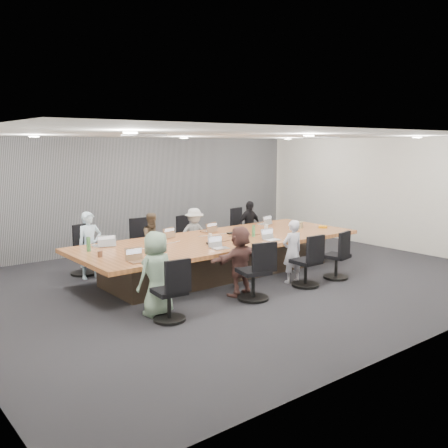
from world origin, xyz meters
TOP-DOWN VIEW (x-y plane):
  - floor at (0.00, 0.00)m, footprint 10.00×8.00m
  - ceiling at (0.00, 0.00)m, footprint 10.00×8.00m
  - wall_back at (0.00, 4.00)m, footprint 10.00×0.00m
  - wall_front at (0.00, -4.00)m, footprint 10.00×0.00m
  - wall_right at (5.00, 0.00)m, footprint 0.00×8.00m
  - curtain at (0.00, 3.92)m, footprint 9.80×0.04m
  - conference_table at (0.00, 0.50)m, footprint 6.00×2.20m
  - chair_0 at (-2.23, 2.20)m, footprint 0.70×0.70m
  - chair_1 at (-0.79, 2.20)m, footprint 0.61×0.61m
  - chair_2 at (0.29, 2.20)m, footprint 0.62×0.62m
  - chair_3 at (1.94, 2.20)m, footprint 0.69×0.69m
  - chair_4 at (-2.32, -1.20)m, footprint 0.57×0.57m
  - chair_5 at (-0.63, -1.20)m, footprint 0.69×0.69m
  - chair_6 at (0.68, -1.20)m, footprint 0.55×0.55m
  - chair_7 at (1.56, -1.20)m, footprint 0.61×0.61m
  - person_0 at (-2.23, 1.85)m, footprint 0.49×0.32m
  - laptop_0 at (-2.23, 1.30)m, footprint 0.38×0.29m
  - person_1 at (-0.79, 1.85)m, footprint 0.60×0.48m
  - laptop_1 at (-0.79, 1.30)m, footprint 0.33×0.26m
  - person_2 at (0.29, 1.85)m, footprint 0.85×0.60m
  - laptop_2 at (0.29, 1.30)m, footprint 0.37×0.30m
  - person_3 at (1.94, 1.85)m, footprint 0.73×0.31m
  - laptop_3 at (1.94, 1.30)m, footprint 0.35×0.27m
  - person_4 at (-2.32, -0.85)m, footprint 0.70×0.51m
  - laptop_4 at (-2.32, -0.30)m, footprint 0.32×0.23m
  - person_5 at (-0.63, -0.85)m, footprint 1.17×0.46m
  - laptop_5 at (-0.63, -0.30)m, footprint 0.31×0.23m
  - person_6 at (0.68, -0.85)m, footprint 0.47×0.34m
  - laptop_6 at (0.68, -0.30)m, footprint 0.31×0.21m
  - bottle_green_left at (-2.62, 0.99)m, footprint 0.09×0.09m
  - bottle_green_right at (0.65, 0.24)m, footprint 0.08×0.08m
  - bottle_clear at (-1.34, 0.64)m, footprint 0.07×0.07m
  - cup_white_far at (-0.14, 0.68)m, footprint 0.08×0.08m
  - cup_white_near at (1.54, 0.80)m, footprint 0.09×0.09m
  - mug_brown at (-2.65, 0.44)m, footprint 0.11×0.11m
  - mic_left at (-0.49, 0.18)m, footprint 0.18×0.14m
  - mic_right at (0.49, 0.77)m, footprint 0.18×0.13m
  - stapler at (-0.42, 0.18)m, footprint 0.15×0.06m
  - canvas_bag at (2.23, 0.45)m, footprint 0.29×0.27m
  - snack_packet at (2.65, 0.09)m, footprint 0.23×0.23m

SIDE VIEW (x-z plane):
  - floor at x=0.00m, z-range 0.00..0.00m
  - chair_2 at x=0.29m, z-range 0.00..0.75m
  - chair_7 at x=1.56m, z-range 0.00..0.76m
  - chair_4 at x=-2.32m, z-range 0.00..0.76m
  - chair_6 at x=0.68m, z-range 0.00..0.79m
  - conference_table at x=0.00m, z-range 0.03..0.77m
  - chair_0 at x=-2.23m, z-range 0.00..0.82m
  - chair_1 at x=-0.79m, z-range 0.00..0.83m
  - chair_5 at x=-0.63m, z-range 0.00..0.83m
  - chair_3 at x=1.94m, z-range 0.00..0.84m
  - person_1 at x=-0.79m, z-range 0.00..1.19m
  - person_2 at x=0.29m, z-range 0.00..1.20m
  - person_6 at x=0.68m, z-range 0.00..1.22m
  - person_5 at x=-0.63m, z-range 0.00..1.24m
  - person_3 at x=1.94m, z-range 0.00..1.25m
  - person_4 at x=-2.32m, z-range 0.00..1.32m
  - person_0 at x=-2.23m, z-range 0.00..1.33m
  - laptop_0 at x=-2.23m, z-range 0.74..0.76m
  - laptop_1 at x=-0.79m, z-range 0.74..0.76m
  - laptop_2 at x=0.29m, z-range 0.74..0.76m
  - laptop_3 at x=1.94m, z-range 0.74..0.76m
  - laptop_4 at x=-2.32m, z-range 0.74..0.76m
  - laptop_5 at x=-0.63m, z-range 0.74..0.76m
  - laptop_6 at x=0.68m, z-range 0.74..0.76m
  - mic_left at x=-0.49m, z-range 0.74..0.77m
  - mic_right at x=0.49m, z-range 0.74..0.77m
  - snack_packet at x=2.65m, z-range 0.74..0.78m
  - stapler at x=-0.42m, z-range 0.74..0.80m
  - cup_white_far at x=-0.14m, z-range 0.74..0.83m
  - cup_white_near at x=1.54m, z-range 0.74..0.84m
  - mug_brown at x=-2.65m, z-range 0.74..0.84m
  - canvas_bag at x=2.23m, z-range 0.74..0.87m
  - bottle_clear at x=-1.34m, z-range 0.74..0.95m
  - bottle_green_right at x=0.65m, z-range 0.74..0.98m
  - bottle_green_left at x=-2.62m, z-range 0.74..1.00m
  - wall_back at x=0.00m, z-range 0.00..2.80m
  - wall_front at x=0.00m, z-range 0.00..2.80m
  - wall_right at x=5.00m, z-range 0.00..2.80m
  - curtain at x=0.00m, z-range 0.00..2.80m
  - ceiling at x=0.00m, z-range 2.80..2.80m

